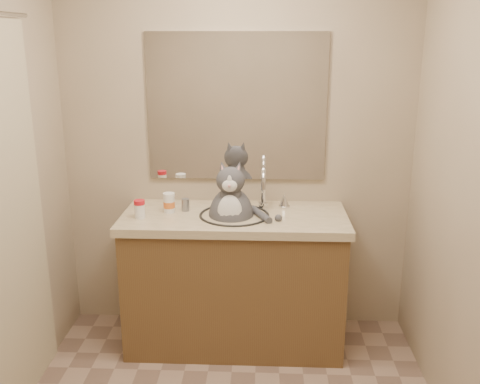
# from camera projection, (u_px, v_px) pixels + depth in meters

# --- Properties ---
(room) EXTENTS (2.22, 2.52, 2.42)m
(room) POSITION_uv_depth(u_px,v_px,m) (221.00, 208.00, 2.16)
(room) COLOR gray
(room) RESTS_ON ground
(vanity) EXTENTS (1.34, 0.59, 1.12)m
(vanity) POSITION_uv_depth(u_px,v_px,m) (235.00, 277.00, 3.30)
(vanity) COLOR brown
(vanity) RESTS_ON ground
(mirror) EXTENTS (1.10, 0.02, 0.90)m
(mirror) POSITION_uv_depth(u_px,v_px,m) (237.00, 108.00, 3.27)
(mirror) COLOR white
(mirror) RESTS_ON room
(cat) EXTENTS (0.38, 0.31, 0.54)m
(cat) POSITION_uv_depth(u_px,v_px,m) (231.00, 213.00, 3.16)
(cat) COLOR #414146
(cat) RESTS_ON vanity
(pill_bottle_redcap) EXTENTS (0.08, 0.08, 0.11)m
(pill_bottle_redcap) POSITION_uv_depth(u_px,v_px,m) (140.00, 209.00, 3.10)
(pill_bottle_redcap) COLOR white
(pill_bottle_redcap) RESTS_ON vanity
(pill_bottle_orange) EXTENTS (0.07, 0.07, 0.12)m
(pill_bottle_orange) POSITION_uv_depth(u_px,v_px,m) (169.00, 203.00, 3.21)
(pill_bottle_orange) COLOR white
(pill_bottle_orange) RESTS_ON vanity
(grey_canister) EXTENTS (0.06, 0.06, 0.08)m
(grey_canister) POSITION_uv_depth(u_px,v_px,m) (186.00, 205.00, 3.24)
(grey_canister) COLOR gray
(grey_canister) RESTS_ON vanity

